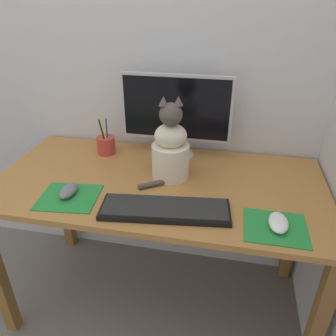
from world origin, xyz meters
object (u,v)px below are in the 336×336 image
Objects in this scene: computer_mouse_left at (68,191)px; keyboard at (165,209)px; monitor at (176,113)px; pen_cup at (106,145)px; cat at (170,149)px; computer_mouse_right at (278,222)px.

keyboard is at bearing -4.10° from computer_mouse_left.
monitor is 0.37m from pen_cup.
cat reaches higher than keyboard.
keyboard is 1.36× the size of cat.
computer_mouse_right is at bearing -28.78° from pen_cup.
monitor is 4.68× the size of computer_mouse_left.
pen_cup is (-0.76, 0.42, 0.02)m from computer_mouse_right.
monitor is at bearing 88.77° from keyboard.
pen_cup is at bearing 141.03° from cat.
pen_cup reaches higher than computer_mouse_right.
computer_mouse_left is 0.30× the size of cat.
monitor is 1.42× the size of cat.
computer_mouse_right is at bearing -8.46° from keyboard.
monitor is at bearing 80.10° from cat.
computer_mouse_left is at bearing -91.11° from pen_cup.
monitor reaches higher than cat.
computer_mouse_left reaches higher than computer_mouse_right.
monitor is at bearing 133.28° from computer_mouse_right.
computer_mouse_left is 0.77m from computer_mouse_right.
keyboard is (0.04, -0.44, -0.20)m from monitor.
monitor is 0.49m from keyboard.
monitor reaches higher than keyboard.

